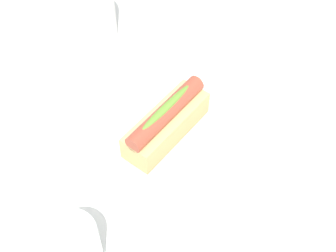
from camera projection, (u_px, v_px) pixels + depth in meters
ground_plane at (155, 155)px, 0.74m from camera, size 2.40×2.40×0.00m
serving_bowl at (168, 140)px, 0.74m from camera, size 0.23×0.23×0.03m
hotdog_front at (168, 123)px, 0.70m from camera, size 0.15×0.07×0.06m
water_glass at (74, 251)px, 0.60m from camera, size 0.07×0.07×0.09m
paper_towel_roll at (84, 8)px, 0.86m from camera, size 0.11×0.11×0.13m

